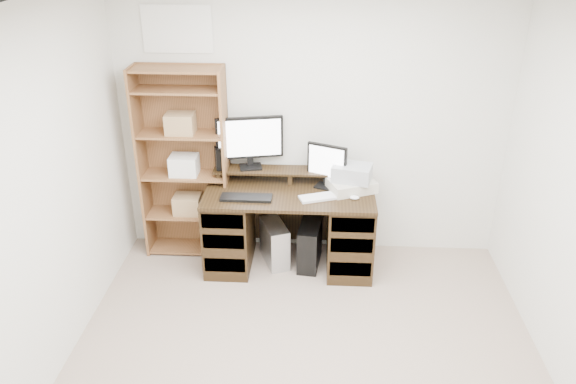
# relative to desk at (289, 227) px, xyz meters

# --- Properties ---
(room) EXTENTS (3.54, 4.04, 2.54)m
(room) POSITION_rel_desk_xyz_m (0.18, -1.64, 0.86)
(room) COLOR tan
(room) RESTS_ON ground
(desk) EXTENTS (1.50, 0.70, 0.75)m
(desk) POSITION_rel_desk_xyz_m (0.00, 0.00, 0.00)
(desk) COLOR black
(desk) RESTS_ON ground
(riser_shelf) EXTENTS (1.40, 0.22, 0.12)m
(riser_shelf) POSITION_rel_desk_xyz_m (0.00, 0.21, 0.45)
(riser_shelf) COLOR black
(riser_shelf) RESTS_ON desk
(monitor_wide) EXTENTS (0.60, 0.20, 0.48)m
(monitor_wide) POSITION_rel_desk_xyz_m (-0.37, 0.25, 0.75)
(monitor_wide) COLOR black
(monitor_wide) RESTS_ON riser_shelf
(monitor_small) EXTENTS (0.35, 0.20, 0.40)m
(monitor_small) POSITION_rel_desk_xyz_m (0.32, 0.12, 0.58)
(monitor_small) COLOR black
(monitor_small) RESTS_ON desk
(speaker) EXTENTS (0.11, 0.11, 0.21)m
(speaker) POSITION_rel_desk_xyz_m (-0.64, 0.18, 0.59)
(speaker) COLOR black
(speaker) RESTS_ON riser_shelf
(keyboard_black) EXTENTS (0.44, 0.15, 0.02)m
(keyboard_black) POSITION_rel_desk_xyz_m (-0.36, -0.16, 0.37)
(keyboard_black) COLOR black
(keyboard_black) RESTS_ON desk
(keyboard_white) EXTENTS (0.46, 0.28, 0.02)m
(keyboard_white) POSITION_rel_desk_xyz_m (0.31, -0.10, 0.37)
(keyboard_white) COLOR silver
(keyboard_white) RESTS_ON desk
(mouse) EXTENTS (0.08, 0.06, 0.03)m
(mouse) POSITION_rel_desk_xyz_m (0.57, -0.12, 0.38)
(mouse) COLOR white
(mouse) RESTS_ON desk
(printer) EXTENTS (0.47, 0.42, 0.10)m
(printer) POSITION_rel_desk_xyz_m (0.55, 0.06, 0.41)
(printer) COLOR beige
(printer) RESTS_ON desk
(basket) EXTENTS (0.38, 0.31, 0.14)m
(basket) POSITION_rel_desk_xyz_m (0.55, 0.06, 0.53)
(basket) COLOR #A3A7AE
(basket) RESTS_ON printer
(tower_silver) EXTENTS (0.31, 0.44, 0.40)m
(tower_silver) POSITION_rel_desk_xyz_m (-0.14, 0.02, -0.19)
(tower_silver) COLOR #B4B7BB
(tower_silver) RESTS_ON ground
(tower_black) EXTENTS (0.23, 0.44, 0.42)m
(tower_black) POSITION_rel_desk_xyz_m (0.19, -0.00, -0.18)
(tower_black) COLOR black
(tower_black) RESTS_ON ground
(bookshelf) EXTENTS (0.80, 0.30, 1.80)m
(bookshelf) POSITION_rel_desk_xyz_m (-0.97, 0.21, 0.53)
(bookshelf) COLOR brown
(bookshelf) RESTS_ON ground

